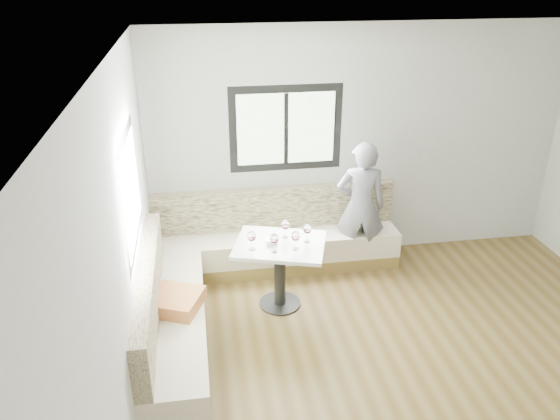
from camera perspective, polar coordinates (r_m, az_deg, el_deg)
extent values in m
cube|color=brown|center=(5.22, 15.77, -17.22)|extent=(5.00, 5.00, 0.01)
cube|color=white|center=(3.99, 20.52, 14.44)|extent=(5.00, 5.00, 0.01)
cube|color=#B7B7B2|center=(6.56, 8.42, 6.69)|extent=(5.00, 0.01, 2.80)
cube|color=#B7B7B2|center=(4.03, -16.15, -6.32)|extent=(0.01, 5.00, 2.80)
cube|color=black|center=(6.27, 0.63, 8.49)|extent=(1.30, 0.02, 1.00)
cube|color=black|center=(4.72, -15.34, 1.92)|extent=(0.02, 1.30, 1.00)
cube|color=olive|center=(6.63, -0.33, -5.36)|extent=(2.90, 0.55, 0.16)
cube|color=#F3EBC7|center=(6.52, -0.33, -3.65)|extent=(2.90, 0.55, 0.29)
cube|color=beige|center=(6.53, -0.62, 0.26)|extent=(2.90, 0.14, 0.50)
cube|color=olive|center=(5.42, -10.65, -13.65)|extent=(0.55, 2.25, 0.16)
cube|color=#F3EBC7|center=(5.29, -10.84, -11.74)|extent=(0.55, 2.25, 0.29)
cube|color=beige|center=(5.08, -13.53, -8.27)|extent=(0.14, 2.25, 0.50)
cube|color=#C56046|center=(5.23, -10.84, -9.34)|extent=(0.59, 0.59, 0.13)
cylinder|color=black|center=(6.00, -0.01, -9.71)|extent=(0.45, 0.45, 0.02)
cylinder|color=black|center=(5.82, -0.01, -6.92)|extent=(0.12, 0.12, 0.71)
cube|color=silver|center=(5.63, -0.01, -3.67)|extent=(1.08, 0.95, 0.04)
imported|color=slate|center=(6.42, 8.42, 0.38)|extent=(0.63, 0.48, 1.57)
cylinder|color=white|center=(5.60, -0.86, -3.32)|extent=(0.11, 0.11, 0.05)
sphere|color=black|center=(5.61, -0.70, -3.14)|extent=(0.02, 0.02, 0.02)
sphere|color=black|center=(5.60, -1.01, -3.17)|extent=(0.02, 0.02, 0.02)
sphere|color=black|center=(5.58, -0.81, -3.29)|extent=(0.02, 0.02, 0.02)
cylinder|color=white|center=(5.51, -2.95, -4.08)|extent=(0.07, 0.07, 0.01)
cylinder|color=white|center=(5.49, -2.97, -3.66)|extent=(0.01, 0.01, 0.09)
ellipsoid|color=white|center=(5.44, -2.99, -2.76)|extent=(0.09, 0.09, 0.11)
cylinder|color=#4C0813|center=(5.46, -2.98, -3.01)|extent=(0.06, 0.06, 0.02)
cylinder|color=white|center=(5.46, -0.61, -4.33)|extent=(0.07, 0.07, 0.01)
cylinder|color=white|center=(5.44, -0.61, -3.91)|extent=(0.01, 0.01, 0.09)
ellipsoid|color=white|center=(5.40, -0.62, -3.00)|extent=(0.09, 0.09, 0.11)
cylinder|color=#4C0813|center=(5.41, -0.62, -3.25)|extent=(0.06, 0.06, 0.02)
cylinder|color=white|center=(5.51, 1.62, -4.06)|extent=(0.07, 0.07, 0.01)
cylinder|color=white|center=(5.49, 1.62, -3.64)|extent=(0.01, 0.01, 0.09)
ellipsoid|color=white|center=(5.44, 1.64, -2.74)|extent=(0.09, 0.09, 0.11)
cylinder|color=#4C0813|center=(5.46, 1.63, -2.98)|extent=(0.06, 0.06, 0.02)
cylinder|color=white|center=(5.73, 0.56, -2.83)|extent=(0.07, 0.07, 0.01)
cylinder|color=white|center=(5.71, 0.56, -2.42)|extent=(0.01, 0.01, 0.09)
ellipsoid|color=white|center=(5.67, 0.56, -1.54)|extent=(0.09, 0.09, 0.11)
cylinder|color=#4C0813|center=(5.68, 0.56, -1.78)|extent=(0.06, 0.06, 0.02)
cylinder|color=white|center=(5.66, 2.86, -3.28)|extent=(0.07, 0.07, 0.01)
cylinder|color=white|center=(5.64, 2.87, -2.86)|extent=(0.01, 0.01, 0.09)
ellipsoid|color=white|center=(5.59, 2.89, -1.98)|extent=(0.09, 0.09, 0.11)
cylinder|color=#4C0813|center=(5.60, 2.88, -2.22)|extent=(0.06, 0.06, 0.02)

